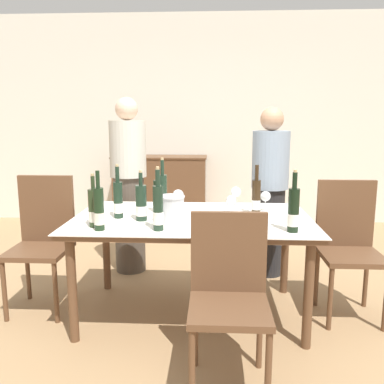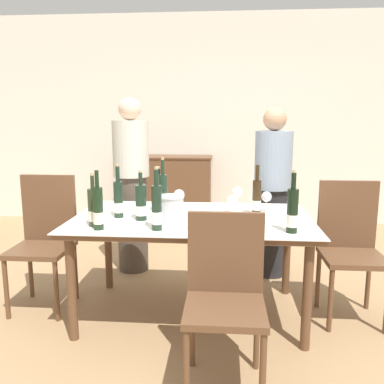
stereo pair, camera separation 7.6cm
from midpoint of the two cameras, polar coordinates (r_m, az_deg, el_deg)
name	(u,v)px [view 2 (the right image)]	position (r m, az deg, el deg)	size (l,w,h in m)	color
ground_plane	(192,313)	(3.15, 0.72, -16.65)	(12.00, 12.00, 0.00)	#A37F56
back_wall	(209,120)	(5.67, 2.73, 10.02)	(8.00, 0.10, 2.80)	silver
sideboard_cabinet	(166,190)	(5.51, -3.34, 0.24)	(1.25, 0.46, 0.93)	brown
dining_table	(192,226)	(2.91, 0.75, -4.81)	(1.67, 1.02, 0.74)	brown
ice_bucket	(170,208)	(2.73, -2.25, -2.28)	(0.19, 0.19, 0.18)	silver
wine_bottle_0	(159,197)	(3.02, -4.00, -0.64)	(0.07, 0.07, 0.34)	black
wine_bottle_1	(141,203)	(2.80, -6.40, -1.61)	(0.08, 0.08, 0.35)	#1E3323
wine_bottle_2	(157,208)	(2.53, -4.12, -2.30)	(0.07, 0.07, 0.40)	#1E3323
wine_bottle_3	(118,200)	(2.89, -9.55, -1.07)	(0.07, 0.07, 0.38)	#1E3323
wine_bottle_4	(93,208)	(2.69, -12.88, -2.24)	(0.07, 0.07, 0.35)	#28381E
wine_bottle_5	(98,209)	(2.60, -12.24, -2.38)	(0.06, 0.06, 0.38)	black
wine_bottle_6	(257,198)	(2.98, 9.80, -0.79)	(0.06, 0.06, 0.36)	#332314
wine_bottle_7	(292,211)	(2.55, 14.74, -2.65)	(0.07, 0.07, 0.39)	black
wine_bottle_8	(163,195)	(2.95, -3.36, -0.44)	(0.06, 0.06, 0.41)	#1E3323
wine_glass_0	(232,201)	(2.99, 6.34, -1.31)	(0.08, 0.08, 0.14)	white
wine_glass_1	(179,195)	(3.10, -1.13, -0.48)	(0.08, 0.08, 0.16)	white
wine_glass_2	(266,197)	(3.08, 11.11, -0.74)	(0.08, 0.08, 0.15)	white
wine_glass_3	(237,193)	(3.24, 7.04, -0.10)	(0.08, 0.08, 0.16)	white
chair_near_front	(225,288)	(2.25, 5.66, -13.26)	(0.42, 0.42, 0.92)	brown
chair_left_end	(45,233)	(3.29, -19.30, -5.43)	(0.42, 0.42, 1.00)	brown
chair_right_end	(350,241)	(3.16, 21.93, -6.37)	(0.42, 0.42, 0.98)	brown
person_host	(132,186)	(3.80, -7.89, 0.82)	(0.33, 0.33, 1.61)	#51473D
person_guest_left	(272,193)	(3.73, 11.78, -0.19)	(0.33, 0.33, 1.52)	#262628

